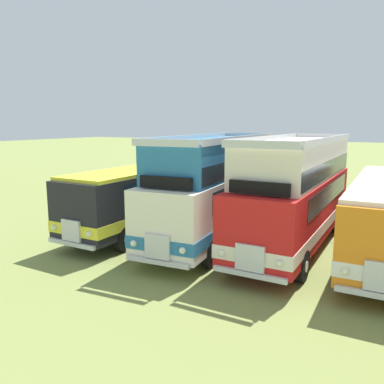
# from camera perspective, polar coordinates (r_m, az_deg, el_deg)

# --- Properties ---
(ground_plane) EXTENTS (200.00, 200.00, 0.00)m
(ground_plane) POSITION_cam_1_polar(r_m,az_deg,el_deg) (16.23, 20.44, -8.60)
(ground_plane) COLOR olive
(bus_first_in_row) EXTENTS (2.86, 10.68, 2.99)m
(bus_first_in_row) POSITION_cam_1_polar(r_m,az_deg,el_deg) (18.89, -5.66, 0.06)
(bus_first_in_row) COLOR black
(bus_first_in_row) RESTS_ON ground
(bus_second_in_row) EXTENTS (3.13, 10.63, 4.52)m
(bus_second_in_row) POSITION_cam_1_polar(r_m,az_deg,el_deg) (17.07, 3.68, 1.08)
(bus_second_in_row) COLOR silver
(bus_second_in_row) RESTS_ON ground
(bus_third_in_row) EXTENTS (2.80, 10.16, 4.52)m
(bus_third_in_row) POSITION_cam_1_polar(r_m,az_deg,el_deg) (16.18, 15.09, 0.25)
(bus_third_in_row) COLOR red
(bus_third_in_row) RESTS_ON ground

